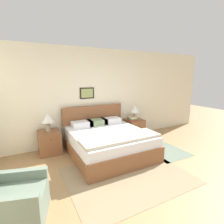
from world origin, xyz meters
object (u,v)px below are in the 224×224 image
(nightstand_near_window, at_px, (50,142))
(table_lamp_by_door, at_px, (135,110))
(armchair, at_px, (10,203))
(bed, at_px, (108,141))
(nightstand_by_door, at_px, (134,128))
(table_lamp_near_window, at_px, (48,119))

(nightstand_near_window, distance_m, table_lamp_by_door, 2.55)
(nightstand_near_window, bearing_deg, table_lamp_by_door, -0.43)
(armchair, bearing_deg, nightstand_near_window, 174.56)
(bed, distance_m, nightstand_by_door, 1.42)
(bed, xyz_separation_m, nightstand_by_door, (1.24, 0.69, -0.03))
(nightstand_near_window, relative_size, table_lamp_near_window, 1.28)
(nightstand_near_window, relative_size, table_lamp_by_door, 1.28)
(nightstand_by_door, xyz_separation_m, table_lamp_near_window, (-2.49, -0.02, 0.59))
(nightstand_near_window, bearing_deg, armchair, -111.29)
(armchair, xyz_separation_m, table_lamp_by_door, (3.24, 1.93, 0.57))
(armchair, bearing_deg, table_lamp_near_window, 174.48)
(nightstand_near_window, bearing_deg, nightstand_by_door, 0.00)
(nightstand_by_door, height_order, table_lamp_by_door, table_lamp_by_door)
(armchair, relative_size, table_lamp_by_door, 2.09)
(bed, height_order, armchair, bed)
(bed, relative_size, nightstand_by_door, 3.43)
(armchair, bearing_deg, table_lamp_by_door, 136.64)
(bed, xyz_separation_m, armchair, (-2.00, -1.26, -0.02))
(nightstand_near_window, height_order, table_lamp_by_door, table_lamp_by_door)
(bed, height_order, table_lamp_by_door, bed)
(nightstand_by_door, bearing_deg, table_lamp_by_door, -91.43)
(armchair, height_order, table_lamp_near_window, table_lamp_near_window)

